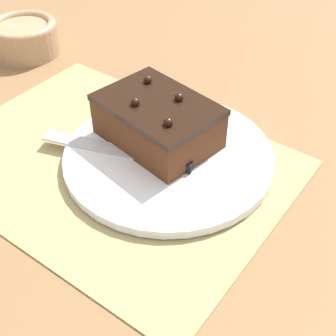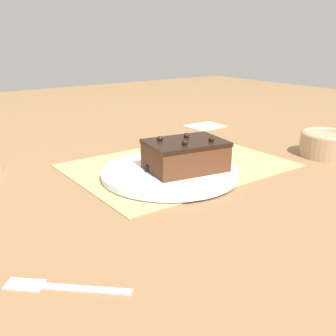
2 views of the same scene
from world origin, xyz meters
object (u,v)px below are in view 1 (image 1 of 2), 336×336
Objects in this scene: cake_plate at (168,156)px; small_bowl at (24,36)px; serving_knife at (141,155)px; chocolate_cake at (158,121)px.

small_bowl is (-0.40, 0.10, 0.02)m from cake_plate.
chocolate_cake is at bearing -9.30° from serving_knife.
serving_knife is (-0.02, -0.03, 0.01)m from cake_plate.
chocolate_cake is 0.38m from small_bowl.
cake_plate is 0.05m from chocolate_cake.
small_bowl reaches higher than cake_plate.
chocolate_cake is 0.81× the size of serving_knife.
chocolate_cake is at bearing -12.90° from small_bowl.
small_bowl is at bearing 167.10° from chocolate_cake.
small_bowl is at bearing 53.38° from serving_knife.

